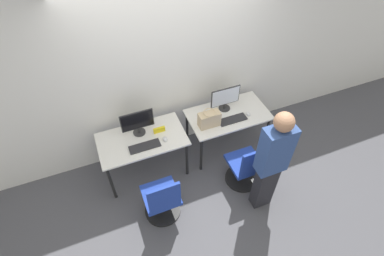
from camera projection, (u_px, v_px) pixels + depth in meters
The scene contains 15 objects.
ground_plane at pixel (195, 174), 4.48m from camera, with size 20.00×20.00×0.00m, color #4C4C51.
wall_back at pixel (174, 67), 3.97m from camera, with size 12.00×0.05×2.80m.
desk_left at pixel (142, 143), 4.07m from camera, with size 1.17×0.66×0.71m.
monitor_left at pixel (137, 122), 3.95m from camera, with size 0.44×0.17×0.37m.
keyboard_left at pixel (145, 146), 3.91m from camera, with size 0.41×0.14×0.02m.
mouse_left at pixel (165, 139), 3.99m from camera, with size 0.06×0.09×0.03m.
office_chair_left at pixel (162, 201), 3.78m from camera, with size 0.48×0.48×0.86m.
desk_right at pixel (228, 118), 4.40m from camera, with size 1.17×0.66×0.71m.
monitor_right at pixel (225, 98), 4.28m from camera, with size 0.44×0.17×0.37m.
keyboard_right at pixel (233, 120), 4.25m from camera, with size 0.41×0.14×0.02m.
mouse_right at pixel (248, 114), 4.32m from camera, with size 0.06×0.09×0.03m.
office_chair_right at pixel (246, 168), 4.13m from camera, with size 0.48×0.48×0.86m.
person_right at pixel (272, 161), 3.50m from camera, with size 0.36×0.22×1.67m.
handbag at pixel (209, 119), 4.11m from camera, with size 0.30×0.18×0.25m.
placard_left at pixel (159, 130), 4.07m from camera, with size 0.16×0.03×0.08m.
Camera 1 is at (-1.01, -2.39, 3.71)m, focal length 28.00 mm.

